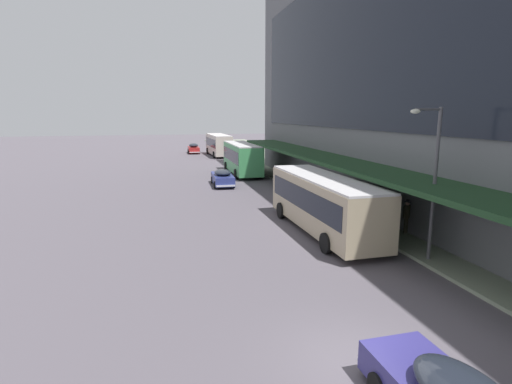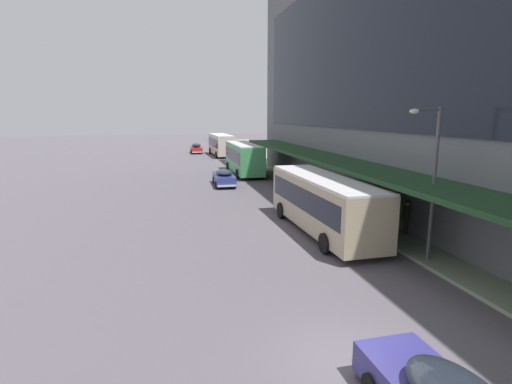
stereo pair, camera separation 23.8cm
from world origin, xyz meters
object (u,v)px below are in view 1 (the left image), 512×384
at_px(transit_bus_kerbside_far, 219,144).
at_px(sedan_second_mid, 223,177).
at_px(transit_bus_kerbside_rear, 323,201).
at_px(sedan_second_near, 194,148).
at_px(street_lamp, 432,173).
at_px(pedestrian_at_kerb, 407,215).
at_px(fire_hydrant, 369,221).
at_px(transit_bus_kerbside_front, 242,157).

distance_m(transit_bus_kerbside_far, sedan_second_mid, 26.56).
bearing_deg(transit_bus_kerbside_far, transit_bus_kerbside_rear, -90.56).
relative_size(sedan_second_near, street_lamp, 0.74).
xyz_separation_m(sedan_second_mid, pedestrian_at_kerb, (7.24, -17.60, 0.42)).
relative_size(transit_bus_kerbside_far, fire_hydrant, 14.37).
height_order(sedan_second_near, sedan_second_mid, sedan_second_near).
bearing_deg(transit_bus_kerbside_rear, transit_bus_kerbside_far, 89.44).
relative_size(transit_bus_kerbside_rear, pedestrian_at_kerb, 5.64).
xyz_separation_m(pedestrian_at_kerb, fire_hydrant, (-1.29, 1.67, -0.69)).
bearing_deg(sedan_second_near, transit_bus_kerbside_rear, -86.31).
xyz_separation_m(sedan_second_mid, street_lamp, (5.75, -21.27, 3.28)).
distance_m(transit_bus_kerbside_front, sedan_second_mid, 7.33).
bearing_deg(pedestrian_at_kerb, transit_bus_kerbside_rear, 157.70).
bearing_deg(transit_bus_kerbside_front, fire_hydrant, -82.94).
height_order(transit_bus_kerbside_rear, sedan_second_near, transit_bus_kerbside_rear).
bearing_deg(fire_hydrant, transit_bus_kerbside_rear, 179.52).
bearing_deg(sedan_second_near, transit_bus_kerbside_far, -56.21).
bearing_deg(sedan_second_mid, street_lamp, -74.87).
distance_m(pedestrian_at_kerb, street_lamp, 4.88).
distance_m(transit_bus_kerbside_rear, street_lamp, 6.37).
bearing_deg(sedan_second_near, transit_bus_kerbside_front, -82.89).
height_order(pedestrian_at_kerb, fire_hydrant, pedestrian_at_kerb).
distance_m(transit_bus_kerbside_rear, transit_bus_kerbside_far, 42.21).
relative_size(transit_bus_kerbside_front, street_lamp, 1.47).
bearing_deg(pedestrian_at_kerb, transit_bus_kerbside_front, 99.57).
distance_m(sedan_second_mid, street_lamp, 22.27).
height_order(transit_bus_kerbside_rear, street_lamp, street_lamp).
height_order(sedan_second_mid, pedestrian_at_kerb, pedestrian_at_kerb).
relative_size(sedan_second_near, fire_hydrant, 6.98).
height_order(street_lamp, fire_hydrant, street_lamp).
distance_m(sedan_second_near, street_lamp, 53.16).
bearing_deg(pedestrian_at_kerb, sedan_second_mid, 112.36).
bearing_deg(transit_bus_kerbside_rear, pedestrian_at_kerb, -22.30).
distance_m(sedan_second_near, fire_hydrant, 47.79).
bearing_deg(transit_bus_kerbside_front, sedan_second_mid, -116.04).
bearing_deg(transit_bus_kerbside_front, street_lamp, -84.71).
xyz_separation_m(transit_bus_kerbside_front, street_lamp, (2.57, -27.77, 2.11)).
distance_m(sedan_second_near, pedestrian_at_kerb, 49.62).
bearing_deg(pedestrian_at_kerb, fire_hydrant, 127.69).
bearing_deg(transit_bus_kerbside_front, transit_bus_kerbside_far, 88.96).
relative_size(transit_bus_kerbside_front, transit_bus_kerbside_rear, 0.94).
relative_size(sedan_second_near, sedan_second_mid, 1.02).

